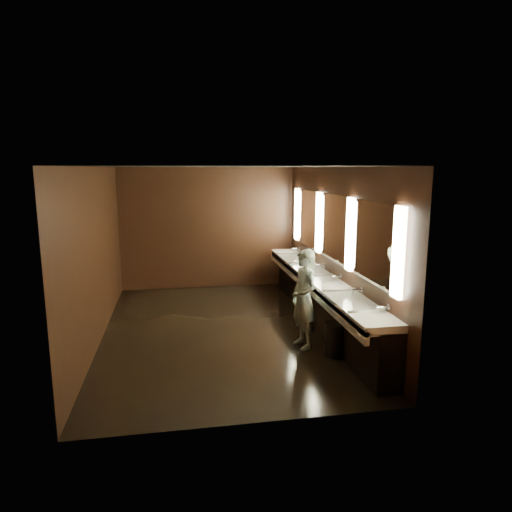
% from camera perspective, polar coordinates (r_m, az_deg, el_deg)
% --- Properties ---
extents(floor, '(6.00, 6.00, 0.00)m').
position_cam_1_polar(floor, '(8.07, -4.30, -9.22)').
color(floor, black).
rests_on(floor, ground).
extents(ceiling, '(4.00, 6.00, 0.02)m').
position_cam_1_polar(ceiling, '(7.57, -4.60, 11.08)').
color(ceiling, '#2D2D2B').
rests_on(ceiling, wall_back).
extents(wall_back, '(4.00, 0.02, 2.80)m').
position_cam_1_polar(wall_back, '(10.65, -6.03, 3.47)').
color(wall_back, black).
rests_on(wall_back, floor).
extents(wall_front, '(4.00, 0.02, 2.80)m').
position_cam_1_polar(wall_front, '(4.80, -0.91, -5.75)').
color(wall_front, black).
rests_on(wall_front, floor).
extents(wall_left, '(0.02, 6.00, 2.80)m').
position_cam_1_polar(wall_left, '(7.77, -19.29, 0.11)').
color(wall_left, black).
rests_on(wall_left, floor).
extents(wall_right, '(0.02, 6.00, 2.80)m').
position_cam_1_polar(wall_right, '(8.13, 9.72, 1.04)').
color(wall_right, black).
rests_on(wall_right, floor).
extents(sink_counter, '(0.55, 5.40, 1.01)m').
position_cam_1_polar(sink_counter, '(8.27, 8.16, -5.18)').
color(sink_counter, black).
rests_on(sink_counter, floor).
extents(mirror_band, '(0.06, 5.03, 1.15)m').
position_cam_1_polar(mirror_band, '(8.08, 9.67, 3.48)').
color(mirror_band, '#FCF7C8').
rests_on(mirror_band, wall_right).
extents(person, '(0.48, 0.63, 1.57)m').
position_cam_1_polar(person, '(7.14, 6.01, -5.35)').
color(person, '#84B6C5').
rests_on(person, floor).
extents(trash_bin, '(0.43, 0.43, 0.52)m').
position_cam_1_polar(trash_bin, '(7.04, 9.94, -10.21)').
color(trash_bin, black).
rests_on(trash_bin, floor).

